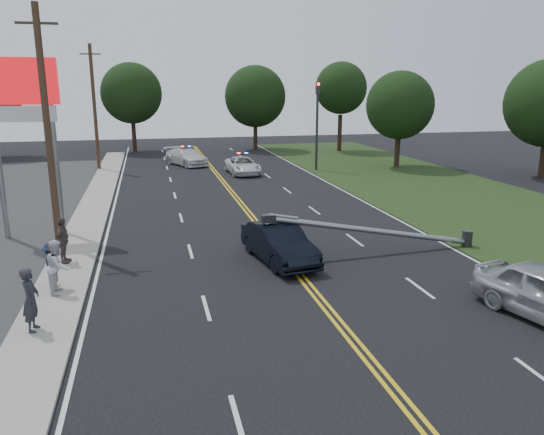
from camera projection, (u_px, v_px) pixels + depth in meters
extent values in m
plane|color=black|center=(366.00, 356.00, 13.76)|extent=(120.00, 120.00, 0.00)
cube|color=#9D978E|center=(73.00, 258.00, 21.32)|extent=(1.80, 70.00, 0.12)
cube|color=black|center=(540.00, 227.00, 26.19)|extent=(12.00, 80.00, 0.01)
cube|color=gold|center=(275.00, 245.00, 23.20)|extent=(0.36, 80.00, 0.00)
cylinder|color=gray|center=(56.00, 161.00, 24.06)|extent=(0.24, 0.24, 7.00)
cube|color=#BB0C11|center=(19.00, 81.00, 22.95)|extent=(3.20, 0.35, 2.00)
cube|color=white|center=(22.00, 114.00, 23.29)|extent=(2.80, 0.30, 0.70)
cylinder|color=#2D2D30|center=(317.00, 127.00, 43.08)|extent=(0.20, 0.20, 7.00)
cube|color=#2D2D30|center=(318.00, 88.00, 42.32)|extent=(0.28, 0.28, 0.90)
sphere|color=#FF0C07|center=(318.00, 84.00, 42.10)|extent=(0.22, 0.22, 0.22)
cylinder|color=#2D2D30|center=(467.00, 239.00, 23.02)|extent=(0.44, 0.44, 0.70)
cylinder|color=gray|center=(373.00, 231.00, 21.89)|extent=(8.90, 0.24, 1.80)
cube|color=#2D2D30|center=(269.00, 219.00, 20.71)|extent=(0.55, 0.32, 0.30)
cylinder|color=#382619|center=(48.00, 131.00, 21.83)|extent=(0.28, 0.28, 10.00)
cube|color=#382619|center=(37.00, 23.00, 20.81)|extent=(1.60, 0.10, 0.10)
cylinder|color=#382619|center=(95.00, 108.00, 42.61)|extent=(0.28, 0.28, 10.00)
cube|color=#382619|center=(90.00, 54.00, 41.59)|extent=(1.60, 0.10, 0.10)
cylinder|color=black|center=(134.00, 135.00, 55.49)|extent=(0.44, 0.44, 3.49)
sphere|color=black|center=(131.00, 93.00, 54.45)|extent=(6.20, 6.20, 6.20)
cylinder|color=black|center=(255.00, 134.00, 57.32)|extent=(0.44, 0.44, 3.28)
sphere|color=black|center=(255.00, 96.00, 56.34)|extent=(6.49, 6.49, 6.49)
cylinder|color=black|center=(340.00, 133.00, 56.08)|extent=(0.44, 0.44, 3.79)
sphere|color=black|center=(341.00, 88.00, 54.96)|extent=(5.36, 5.36, 5.36)
cylinder|color=black|center=(397.00, 149.00, 45.02)|extent=(0.44, 0.44, 3.02)
sphere|color=black|center=(400.00, 105.00, 44.12)|extent=(5.64, 5.64, 5.64)
cylinder|color=black|center=(543.00, 156.00, 39.85)|extent=(0.44, 0.44, 3.22)
imported|color=black|center=(279.00, 243.00, 20.98)|extent=(2.38, 4.80, 1.51)
imported|color=silver|center=(243.00, 165.00, 41.83)|extent=(2.44, 4.85, 1.32)
imported|color=silver|center=(186.00, 157.00, 46.32)|extent=(4.00, 5.47, 1.47)
imported|color=#292931|center=(31.00, 300.00, 14.72)|extent=(0.49, 0.70, 1.85)
imported|color=silver|center=(57.00, 266.00, 17.47)|extent=(0.74, 0.92, 1.81)
imported|color=#1A2341|center=(52.00, 265.00, 17.96)|extent=(0.79, 1.13, 1.59)
imported|color=#564845|center=(63.00, 240.00, 20.41)|extent=(0.66, 1.13, 1.81)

